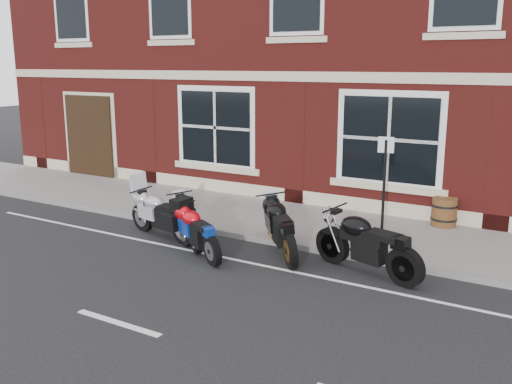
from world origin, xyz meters
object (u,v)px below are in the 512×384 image
moto_touring_silver (161,212)px  parking_sign (384,184)px  moto_sport_red (198,230)px  moto_naked_black (366,241)px  moto_sport_silver (190,219)px  barrel_planter (444,212)px  moto_sport_black (283,226)px

moto_touring_silver → parking_sign: size_ratio=0.92×
moto_touring_silver → moto_sport_red: bearing=-99.2°
moto_sport_red → moto_naked_black: (3.21, 0.74, 0.09)m
moto_sport_silver → barrel_planter: bearing=-9.3°
moto_sport_red → barrel_planter: 5.65m
moto_sport_red → moto_sport_black: moto_sport_black is taller
moto_sport_red → moto_sport_silver: bearing=79.2°
moto_sport_black → barrel_planter: size_ratio=2.77×
moto_sport_silver → parking_sign: (3.67, 1.56, 0.88)m
moto_touring_silver → parking_sign: 4.79m
barrel_planter → moto_sport_silver: bearing=-140.3°
moto_sport_red → moto_sport_silver: size_ratio=1.10×
moto_touring_silver → moto_sport_black: (2.83, 0.34, 0.03)m
moto_touring_silver → moto_naked_black: (4.63, 0.18, 0.05)m
barrel_planter → parking_sign: bearing=-109.4°
moto_sport_black → parking_sign: (1.62, 1.20, 0.81)m
moto_sport_black → moto_sport_silver: 2.07m
moto_naked_black → parking_sign: parking_sign is taller
barrel_planter → parking_sign: size_ratio=0.29×
moto_touring_silver → moto_sport_silver: size_ratio=1.28×
barrel_planter → parking_sign: 2.42m
parking_sign → moto_sport_red: bearing=-154.9°
moto_touring_silver → moto_sport_red: 1.53m
moto_sport_black → moto_sport_silver: bearing=149.0°
moto_sport_black → moto_sport_silver: size_ratio=1.12×
moto_sport_silver → parking_sign: 4.08m
moto_touring_silver → moto_sport_silver: bearing=-78.8°
parking_sign → moto_sport_silver: bearing=-166.7°
moto_sport_silver → moto_sport_black: bearing=-39.0°
moto_touring_silver → parking_sign: parking_sign is taller
moto_sport_red → parking_sign: (3.03, 2.11, 0.89)m
barrel_planter → moto_naked_black: bearing=-99.2°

